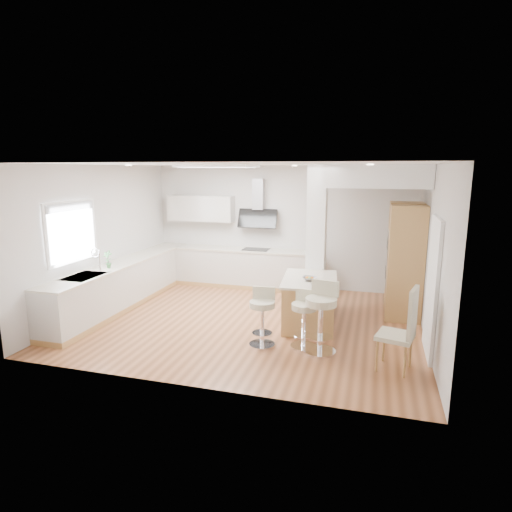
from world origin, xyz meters
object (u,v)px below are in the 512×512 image
(dining_chair, at_px, (404,327))
(bar_stool_b, at_px, (304,316))
(bar_stool_c, at_px, (321,313))
(bar_stool_a, at_px, (262,314))
(peninsula, at_px, (309,301))

(dining_chair, bearing_deg, bar_stool_b, 177.44)
(bar_stool_b, distance_m, bar_stool_c, 0.31)
(bar_stool_b, bearing_deg, bar_stool_c, -16.59)
(dining_chair, bearing_deg, bar_stool_a, -174.65)
(peninsula, xyz_separation_m, bar_stool_c, (0.34, -1.10, 0.18))
(bar_stool_a, xyz_separation_m, dining_chair, (2.06, -0.33, 0.12))
(bar_stool_a, xyz_separation_m, bar_stool_c, (0.91, -0.00, 0.09))
(bar_stool_b, bearing_deg, peninsula, 99.65)
(peninsula, distance_m, bar_stool_a, 1.23)
(bar_stool_a, bearing_deg, peninsula, 58.19)
(peninsula, xyz_separation_m, dining_chair, (1.49, -1.42, 0.21))
(peninsula, relative_size, dining_chair, 1.25)
(bar_stool_b, distance_m, dining_chair, 1.49)
(peninsula, xyz_separation_m, bar_stool_b, (0.07, -0.99, 0.07))
(bar_stool_c, bearing_deg, peninsula, 119.16)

